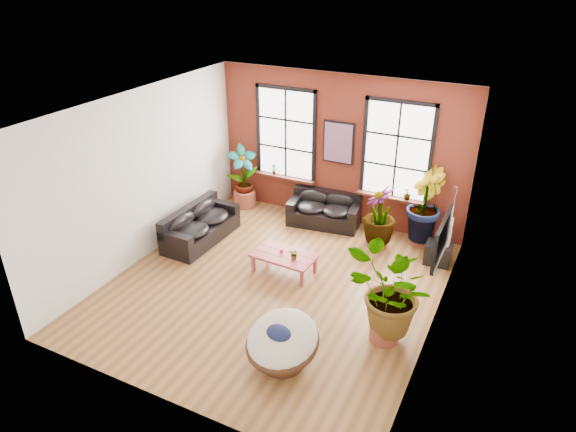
# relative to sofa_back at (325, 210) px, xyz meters

# --- Properties ---
(room) EXTENTS (6.04, 6.54, 3.54)m
(room) POSITION_rel_sofa_back_xyz_m (0.15, -2.71, 1.40)
(room) COLOR brown
(room) RESTS_ON ground
(sofa_back) EXTENTS (1.76, 1.03, 0.77)m
(sofa_back) POSITION_rel_sofa_back_xyz_m (0.00, 0.00, 0.00)
(sofa_back) COLOR black
(sofa_back) RESTS_ON ground
(sofa_left) EXTENTS (0.87, 1.98, 0.77)m
(sofa_left) POSITION_rel_sofa_back_xyz_m (-2.21, -1.99, 0.00)
(sofa_left) COLOR black
(sofa_left) RESTS_ON ground
(coffee_table) EXTENTS (1.29, 0.78, 0.49)m
(coffee_table) POSITION_rel_sofa_back_xyz_m (0.09, -2.32, 0.01)
(coffee_table) COLOR #9E393A
(coffee_table) RESTS_ON ground
(papasan_chair) EXTENTS (1.34, 1.35, 0.87)m
(papasan_chair) POSITION_rel_sofa_back_xyz_m (1.26, -4.70, 0.10)
(papasan_chair) COLOR #462A19
(papasan_chair) RESTS_ON ground
(poster) EXTENTS (0.74, 0.06, 0.98)m
(poster) POSITION_rel_sofa_back_xyz_m (0.15, 0.32, 1.60)
(poster) COLOR black
(poster) RESTS_ON room
(tv_wall_unit) EXTENTS (0.13, 1.86, 1.20)m
(tv_wall_unit) POSITION_rel_sofa_back_xyz_m (3.08, -2.26, 1.20)
(tv_wall_unit) COLOR black
(tv_wall_unit) RESTS_ON room
(media_box) EXTENTS (0.55, 0.46, 0.44)m
(media_box) POSITION_rel_sofa_back_xyz_m (2.81, -0.60, -0.12)
(media_box) COLOR black
(media_box) RESTS_ON ground
(pot_back_left) EXTENTS (0.67, 0.67, 0.41)m
(pot_back_left) POSITION_rel_sofa_back_xyz_m (-2.21, -0.00, -0.14)
(pot_back_left) COLOR #964231
(pot_back_left) RESTS_ON ground
(pot_back_right) EXTENTS (0.55, 0.55, 0.38)m
(pot_back_right) POSITION_rel_sofa_back_xyz_m (2.28, 0.07, -0.16)
(pot_back_right) COLOR #964231
(pot_back_right) RESTS_ON ground
(pot_right_wall) EXTENTS (0.54, 0.54, 0.36)m
(pot_right_wall) POSITION_rel_sofa_back_xyz_m (2.51, -3.43, -0.17)
(pot_right_wall) COLOR #964231
(pot_right_wall) RESTS_ON ground
(pot_mid) EXTENTS (0.60, 0.60, 0.34)m
(pot_mid) POSITION_rel_sofa_back_xyz_m (1.45, -0.48, -0.18)
(pot_mid) COLOR #964231
(pot_mid) RESTS_ON ground
(floor_plant_back_left) EXTENTS (0.90, 0.92, 1.46)m
(floor_plant_back_left) POSITION_rel_sofa_back_xyz_m (-2.23, -0.01, 0.53)
(floor_plant_back_left) COLOR #103E15
(floor_plant_back_left) RESTS_ON ground
(floor_plant_back_right) EXTENTS (1.02, 1.12, 1.66)m
(floor_plant_back_right) POSITION_rel_sofa_back_xyz_m (2.26, 0.06, 0.63)
(floor_plant_back_right) COLOR #103E15
(floor_plant_back_right) RESTS_ON ground
(floor_plant_right_wall) EXTENTS (1.74, 1.77, 1.49)m
(floor_plant_right_wall) POSITION_rel_sofa_back_xyz_m (2.54, -3.42, 0.56)
(floor_plant_right_wall) COLOR #103E15
(floor_plant_right_wall) RESTS_ON ground
(floor_plant_mid) EXTENTS (0.90, 0.90, 1.30)m
(floor_plant_mid) POSITION_rel_sofa_back_xyz_m (1.47, -0.50, 0.44)
(floor_plant_mid) COLOR #103E15
(floor_plant_mid) RESTS_ON ground
(table_plant) EXTENTS (0.23, 0.21, 0.22)m
(table_plant) POSITION_rel_sofa_back_xyz_m (0.35, -2.39, 0.17)
(table_plant) COLOR #103E15
(table_plant) RESTS_ON coffee_table
(sill_plant_left) EXTENTS (0.17, 0.17, 0.27)m
(sill_plant_left) POSITION_rel_sofa_back_xyz_m (-1.50, 0.27, 0.69)
(sill_plant_left) COLOR #103E15
(sill_plant_left) RESTS_ON room
(sill_plant_right) EXTENTS (0.19, 0.19, 0.27)m
(sill_plant_right) POSITION_rel_sofa_back_xyz_m (1.85, 0.27, 0.69)
(sill_plant_right) COLOR #103E15
(sill_plant_right) RESTS_ON room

